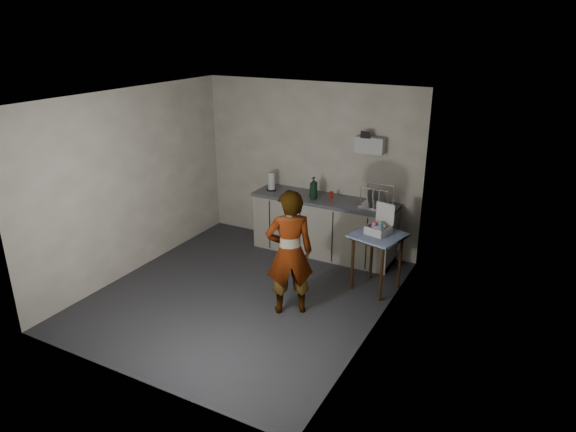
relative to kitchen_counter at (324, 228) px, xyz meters
The scene contains 15 objects.
ground 1.80m from the kitchen_counter, 103.24° to the right, with size 4.00×4.00×0.00m, color #2D2D32.
wall_back 1.00m from the kitchen_counter, 144.05° to the left, with size 3.60×0.02×2.60m, color #B4AE9D.
wall_right 2.36m from the kitchen_counter, 50.73° to the right, with size 0.02×4.00×2.60m, color #B4AE9D.
wall_left 2.91m from the kitchen_counter, 142.18° to the right, with size 0.02×4.00×2.60m, color #B4AE9D.
ceiling 2.78m from the kitchen_counter, 103.24° to the right, with size 3.60×4.00×0.01m, color silver.
kitchen_counter is the anchor object (origin of this frame).
wall_shelf 1.47m from the kitchen_counter, 20.15° to the left, with size 0.42×0.18×0.37m.
side_table 1.35m from the kitchen_counter, 33.39° to the right, with size 0.75×0.75×0.80m.
standing_man 1.85m from the kitchen_counter, 79.24° to the right, with size 0.58×0.38×1.60m, color #B2A593.
soap_bottle 0.67m from the kitchen_counter, 146.44° to the right, with size 0.13×0.13×0.34m, color black.
soda_can 0.55m from the kitchen_counter, 17.02° to the left, with size 0.06×0.06×0.11m, color red.
dark_bottle 0.62m from the kitchen_counter, behind, with size 0.07×0.07×0.24m, color black.
paper_towel 1.11m from the kitchen_counter, behind, with size 0.16×0.16×0.29m.
dish_rack 0.98m from the kitchen_counter, ahead, with size 0.44×0.33×0.31m.
bakery_box 1.37m from the kitchen_counter, 32.01° to the right, with size 0.34×0.35×0.39m.
Camera 1 is at (3.37, -5.07, 3.41)m, focal length 32.00 mm.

